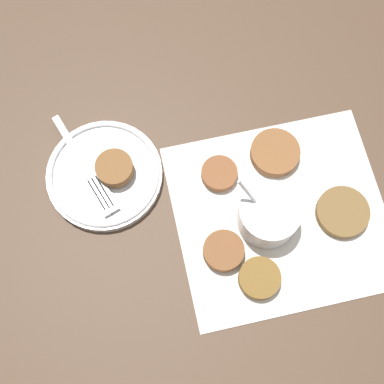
{
  "coord_description": "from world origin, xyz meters",
  "views": [
    {
      "loc": [
        -0.22,
        -0.19,
        0.84
      ],
      "look_at": [
        -0.15,
        0.06,
        0.02
      ],
      "focal_mm": 50.0,
      "sensor_mm": 36.0,
      "label": 1
    }
  ],
  "objects": [
    {
      "name": "fritter_0",
      "position": [
        0.08,
        -0.03,
        0.01
      ],
      "size": [
        0.09,
        0.09,
        0.01
      ],
      "color": "brown",
      "rests_on": "napkin"
    },
    {
      "name": "ground_plane",
      "position": [
        0.0,
        0.0,
        0.0
      ],
      "size": [
        4.0,
        4.0,
        0.0
      ],
      "primitive_type": "plane",
      "color": "#4C3828"
    },
    {
      "name": "sauce_bowl",
      "position": [
        -0.04,
        -0.01,
        0.03
      ],
      "size": [
        0.11,
        0.1,
        0.11
      ],
      "color": "silver",
      "rests_on": "napkin"
    },
    {
      "name": "fork",
      "position": [
        -0.3,
        0.14,
        0.02
      ],
      "size": [
        0.07,
        0.19,
        0.0
      ],
      "color": "silver",
      "rests_on": "serving_plate"
    },
    {
      "name": "serving_plate",
      "position": [
        -0.28,
        0.13,
        0.01
      ],
      "size": [
        0.19,
        0.19,
        0.02
      ],
      "color": "silver",
      "rests_on": "ground_plane"
    },
    {
      "name": "napkin",
      "position": [
        -0.02,
        -0.01,
        0.0
      ],
      "size": [
        0.35,
        0.33,
        0.0
      ],
      "color": "silver",
      "rests_on": "ground_plane"
    },
    {
      "name": "fritter_3",
      "position": [
        -0.09,
        0.08,
        0.01
      ],
      "size": [
        0.06,
        0.06,
        0.02
      ],
      "color": "brown",
      "rests_on": "napkin"
    },
    {
      "name": "fritter_on_plate",
      "position": [
        -0.26,
        0.13,
        0.03
      ],
      "size": [
        0.06,
        0.06,
        0.02
      ],
      "color": "brown",
      "rests_on": "serving_plate"
    },
    {
      "name": "fritter_2",
      "position": [
        -0.12,
        -0.04,
        0.01
      ],
      "size": [
        0.06,
        0.06,
        0.02
      ],
      "color": "brown",
      "rests_on": "napkin"
    },
    {
      "name": "fritter_4",
      "position": [
        -0.08,
        -0.1,
        0.01
      ],
      "size": [
        0.07,
        0.07,
        0.02
      ],
      "color": "brown",
      "rests_on": "napkin"
    },
    {
      "name": "fritter_1",
      "position": [
        0.01,
        0.09,
        0.01
      ],
      "size": [
        0.08,
        0.08,
        0.02
      ],
      "color": "brown",
      "rests_on": "napkin"
    }
  ]
}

